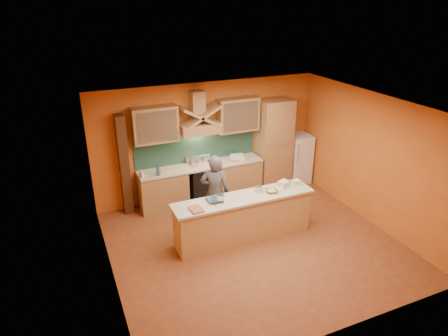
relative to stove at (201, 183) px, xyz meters
name	(u,v)px	position (x,y,z in m)	size (l,w,h in m)	color
floor	(254,244)	(0.30, -2.20, -0.45)	(5.50, 5.00, 0.01)	brown
ceiling	(259,108)	(0.30, -2.20, 2.35)	(5.50, 5.00, 0.01)	white
wall_back	(208,140)	(0.30, 0.30, 0.95)	(5.50, 0.02, 2.80)	#CA6B27
wall_front	(343,254)	(0.30, -4.70, 0.95)	(5.50, 0.02, 2.80)	#CA6B27
wall_left	(106,210)	(-2.45, -2.20, 0.95)	(0.02, 5.00, 2.80)	#CA6B27
wall_right	(371,159)	(3.05, -2.20, 0.95)	(0.02, 5.00, 2.80)	#CA6B27
base_cabinet_left	(163,191)	(-0.95, 0.00, -0.02)	(1.10, 0.60, 0.86)	#AB7C4E
base_cabinet_right	(237,177)	(0.95, 0.00, -0.02)	(1.10, 0.60, 0.86)	#AB7C4E
counter_top	(201,166)	(0.00, 0.00, 0.45)	(3.00, 0.62, 0.04)	beige
stove	(201,183)	(0.00, 0.00, 0.00)	(0.60, 0.58, 0.90)	black
backsplash	(197,148)	(0.00, 0.28, 0.80)	(3.00, 0.03, 0.70)	#1B3C33
range_hood	(199,128)	(0.00, 0.05, 1.37)	(0.92, 0.50, 0.24)	#AB7C4E
hood_chimney	(197,102)	(0.00, 0.15, 1.95)	(0.30, 0.30, 0.50)	#AB7C4E
upper_cabinet_left	(155,125)	(-1.00, 0.12, 1.55)	(1.00, 0.35, 0.80)	#AB7C4E
upper_cabinet_right	(238,115)	(1.00, 0.12, 1.55)	(1.00, 0.35, 0.80)	#AB7C4E
pantry_column	(274,145)	(1.95, 0.00, 0.70)	(0.80, 0.60, 2.30)	#AB7C4E
fridge	(298,159)	(2.70, 0.00, 0.20)	(0.58, 0.60, 1.30)	white
trim_column_left	(124,165)	(-1.75, 0.15, 0.70)	(0.20, 0.30, 2.30)	#472816
island_body	(243,219)	(0.20, -1.90, -0.01)	(2.80, 0.55, 0.88)	tan
island_top	(244,198)	(0.20, -1.90, 0.47)	(2.90, 0.62, 0.05)	beige
person	(215,193)	(-0.18, -1.31, 0.38)	(0.61, 0.40, 1.67)	#4C4C51
pot_large	(196,163)	(-0.10, 0.04, 0.53)	(0.25, 0.25, 0.17)	silver
pot_small	(205,159)	(0.16, 0.17, 0.53)	(0.19, 0.19, 0.16)	#B3B3BA
soap_bottle_a	(142,173)	(-1.43, -0.13, 0.57)	(0.09, 0.09, 0.19)	beige
soap_bottle_b	(158,170)	(-1.06, -0.16, 0.60)	(0.10, 0.10, 0.26)	#315A88
bowl_back	(235,159)	(0.85, -0.05, 0.51)	(0.26, 0.26, 0.08)	white
dish_rack	(237,157)	(0.94, 0.00, 0.52)	(0.30, 0.23, 0.11)	white
book_lower	(190,211)	(-0.96, -2.02, 0.51)	(0.23, 0.31, 0.03)	#A5583B
book_upper	(208,200)	(-0.53, -1.81, 0.53)	(0.20, 0.28, 0.02)	#3C5B85
jar_large	(220,198)	(-0.31, -1.90, 0.57)	(0.15, 0.15, 0.16)	white
jar_small	(214,200)	(-0.43, -1.92, 0.57)	(0.12, 0.12, 0.14)	silver
kitchen_scale	(259,189)	(0.58, -1.82, 0.55)	(0.13, 0.13, 0.11)	silver
mixing_bowl	(272,191)	(0.80, -1.93, 0.53)	(0.25, 0.25, 0.06)	white
cloth	(277,190)	(0.94, -1.90, 0.50)	(0.24, 0.18, 0.02)	beige
grocery_bag_a	(284,184)	(1.15, -1.82, 0.56)	(0.21, 0.17, 0.14)	beige
grocery_bag_b	(296,182)	(1.44, -1.83, 0.55)	(0.17, 0.13, 0.10)	beige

